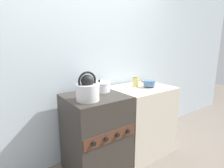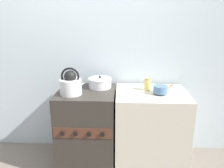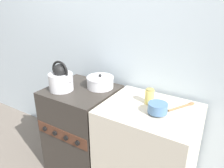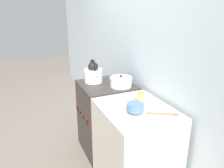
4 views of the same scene
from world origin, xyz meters
TOP-DOWN VIEW (x-y plane):
  - ground_plane at (0.00, 0.00)m, footprint 12.00×12.00m
  - wall_back at (0.00, 0.68)m, footprint 7.00×0.06m
  - stove at (0.00, 0.29)m, footprint 0.60×0.61m
  - counter at (0.69, 0.31)m, footprint 0.75×0.61m
  - kettle at (-0.13, 0.19)m, footprint 0.27×0.22m
  - cooking_pot at (0.14, 0.42)m, footprint 0.25×0.25m
  - enamel_bowl at (0.77, 0.25)m, footprint 0.15×0.15m
  - storage_jar at (0.65, 0.38)m, footprint 0.07×0.07m
  - wooden_spoon at (0.91, 0.47)m, footprint 0.16×0.25m

SIDE VIEW (x-z plane):
  - ground_plane at x=0.00m, z-range 0.00..0.00m
  - counter at x=0.69m, z-range 0.00..0.87m
  - stove at x=0.00m, z-range 0.00..0.88m
  - wooden_spoon at x=0.91m, z-range 0.87..0.89m
  - enamel_bowl at x=0.77m, z-range 0.88..0.97m
  - cooking_pot at x=0.14m, z-range 0.87..1.00m
  - storage_jar at x=0.65m, z-range 0.87..1.00m
  - kettle at x=-0.13m, z-range 0.85..1.12m
  - wall_back at x=0.00m, z-range 0.00..2.50m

